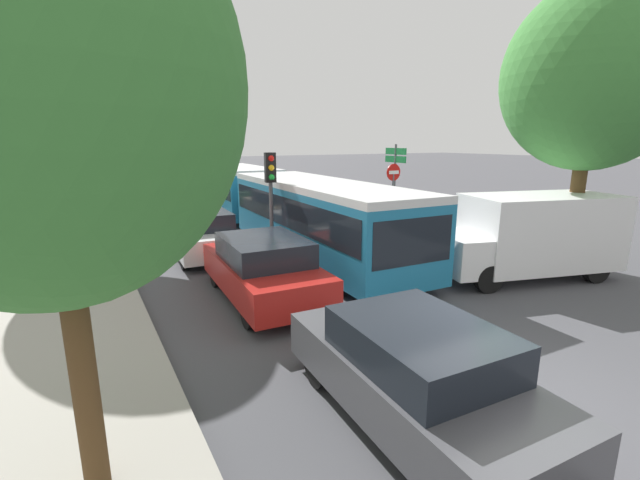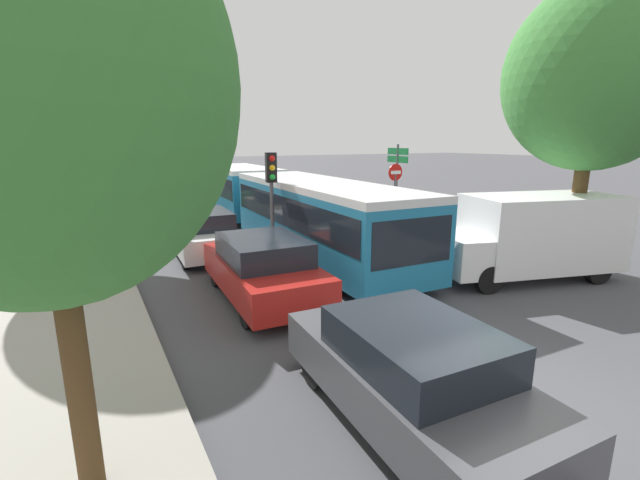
{
  "view_description": "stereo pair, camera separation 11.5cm",
  "coord_description": "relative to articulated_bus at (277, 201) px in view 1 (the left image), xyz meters",
  "views": [
    {
      "loc": [
        -5.22,
        -3.37,
        3.74
      ],
      "look_at": [
        0.2,
        6.13,
        1.2
      ],
      "focal_mm": 24.0,
      "sensor_mm": 36.0,
      "label": 1
    },
    {
      "loc": [
        -5.12,
        -3.43,
        3.74
      ],
      "look_at": [
        0.2,
        6.13,
        1.2
      ],
      "focal_mm": 24.0,
      "sensor_mm": 36.0,
      "label": 2
    }
  ],
  "objects": [
    {
      "name": "tree_left_near",
      "position": [
        -6.89,
        -10.82,
        2.68
      ],
      "size": [
        3.48,
        3.48,
        6.21
      ],
      "color": "#51381E",
      "rests_on": "ground"
    },
    {
      "name": "kerb_strip_left",
      "position": [
        -7.39,
        8.06,
        -1.37
      ],
      "size": [
        3.2,
        50.14,
        0.14
      ],
      "primitive_type": "cube",
      "color": "#9E998E",
      "rests_on": "ground"
    },
    {
      "name": "queued_car_graphite",
      "position": [
        -3.19,
        -11.55,
        -0.7
      ],
      "size": [
        2.01,
        4.3,
        1.46
      ],
      "rotation": [
        0.0,
        0.0,
        1.52
      ],
      "color": "#47474C",
      "rests_on": "ground"
    },
    {
      "name": "traffic_light",
      "position": [
        -1.63,
        -3.21,
        1.06
      ],
      "size": [
        0.35,
        0.38,
        3.4
      ],
      "rotation": [
        0.0,
        0.0,
        -1.73
      ],
      "color": "#56595E",
      "rests_on": "ground"
    },
    {
      "name": "queued_car_black",
      "position": [
        -3.56,
        15.01,
        -0.73
      ],
      "size": [
        1.93,
        4.13,
        1.4
      ],
      "rotation": [
        0.0,
        0.0,
        1.52
      ],
      "color": "black",
      "rests_on": "ground"
    },
    {
      "name": "tree_right_near",
      "position": [
        5.61,
        -8.43,
        3.85
      ],
      "size": [
        4.72,
        4.72,
        7.94
      ],
      "color": "#51381E",
      "rests_on": "ground"
    },
    {
      "name": "direction_sign_post",
      "position": [
        5.43,
        -0.54,
        1.11
      ],
      "size": [
        0.11,
        1.4,
        3.6
      ],
      "rotation": [
        0.0,
        0.0,
        3.11
      ],
      "color": "#56595E",
      "rests_on": "ground"
    },
    {
      "name": "articulated_bus",
      "position": [
        0.0,
        0.0,
        0.0
      ],
      "size": [
        3.28,
        16.89,
        2.49
      ],
      "rotation": [
        0.0,
        0.0,
        -1.62
      ],
      "color": "teal",
      "rests_on": "ground"
    },
    {
      "name": "ground_plane",
      "position": [
        -1.61,
        -12.01,
        -1.44
      ],
      "size": [
        200.0,
        200.0,
        0.0
      ],
      "primitive_type": "plane",
      "color": "#47474C"
    },
    {
      "name": "tree_left_mid",
      "position": [
        -6.81,
        -0.09,
        3.8
      ],
      "size": [
        4.69,
        4.69,
        7.73
      ],
      "color": "#51381E",
      "rests_on": "ground"
    },
    {
      "name": "city_bus_rear",
      "position": [
        -3.36,
        28.13,
        -0.06
      ],
      "size": [
        3.33,
        11.26,
        2.39
      ],
      "rotation": [
        0.0,
        0.0,
        1.49
      ],
      "color": "teal",
      "rests_on": "ground"
    },
    {
      "name": "queued_car_white",
      "position": [
        -3.41,
        -1.47,
        -0.67
      ],
      "size": [
        2.09,
        4.45,
        1.52
      ],
      "rotation": [
        0.0,
        0.0,
        1.52
      ],
      "color": "white",
      "rests_on": "ground"
    },
    {
      "name": "white_van",
      "position": [
        3.95,
        -8.29,
        -0.2
      ],
      "size": [
        5.34,
        3.25,
        2.31
      ],
      "rotation": [
        0.0,
        0.0,
        2.86
      ],
      "color": "white",
      "rests_on": "ground"
    },
    {
      "name": "queued_car_tan",
      "position": [
        -3.58,
        3.83,
        -0.73
      ],
      "size": [
        1.93,
        4.12,
        1.4
      ],
      "rotation": [
        0.0,
        0.0,
        1.52
      ],
      "color": "tan",
      "rests_on": "ground"
    },
    {
      "name": "no_entry_sign",
      "position": [
        4.69,
        -1.36,
        0.44
      ],
      "size": [
        0.7,
        0.08,
        2.82
      ],
      "rotation": [
        0.0,
        0.0,
        -1.57
      ],
      "color": "#56595E",
      "rests_on": "ground"
    },
    {
      "name": "queued_car_green",
      "position": [
        -3.29,
        9.32,
        -0.67
      ],
      "size": [
        2.1,
        4.49,
        1.53
      ],
      "rotation": [
        0.0,
        0.0,
        1.52
      ],
      "color": "#236638",
      "rests_on": "ground"
    },
    {
      "name": "queued_car_red",
      "position": [
        -3.17,
        -6.25,
        -0.66
      ],
      "size": [
        2.13,
        4.55,
        1.55
      ],
      "rotation": [
        0.0,
        0.0,
        1.52
      ],
      "color": "#B21E19",
      "rests_on": "ground"
    }
  ]
}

